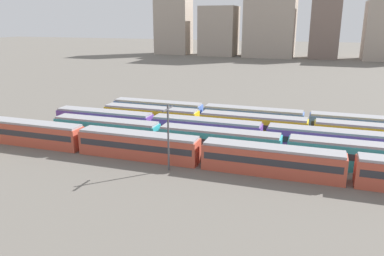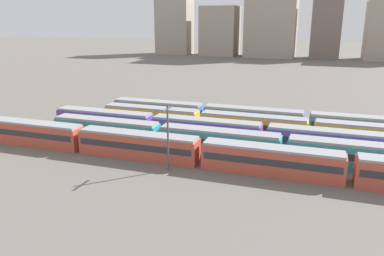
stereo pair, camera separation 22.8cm
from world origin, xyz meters
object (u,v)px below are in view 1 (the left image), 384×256
object	(u,v)px
train_track_0	(201,152)
train_track_2	(206,130)
train_track_3	(253,126)
train_track_1	(219,142)
catenary_pole_0	(168,134)

from	to	relation	value
train_track_0	train_track_2	size ratio (longest dim) A/B	1.34
train_track_0	train_track_2	bearing A→B (deg)	103.19
train_track_0	train_track_3	bearing A→B (deg)	74.63
train_track_0	train_track_3	world-z (taller)	same
train_track_1	catenary_pole_0	size ratio (longest dim) A/B	6.24
train_track_1	train_track_3	distance (m)	10.88
train_track_2	train_track_1	bearing A→B (deg)	-55.72
train_track_0	train_track_2	distance (m)	10.68
train_track_0	catenary_pole_0	world-z (taller)	catenary_pole_0
train_track_2	train_track_3	bearing A→B (deg)	37.71
train_track_2	catenary_pole_0	size ratio (longest dim) A/B	6.24
train_track_0	train_track_1	distance (m)	5.32
train_track_3	catenary_pole_0	bearing A→B (deg)	-112.74
train_track_0	train_track_2	world-z (taller)	same
catenary_pole_0	train_track_3	bearing A→B (deg)	67.26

